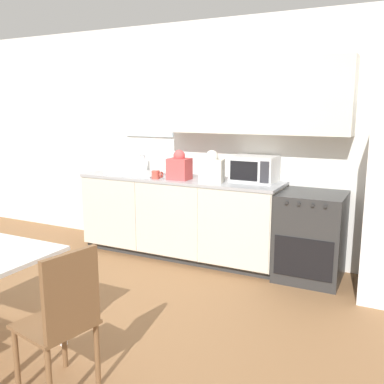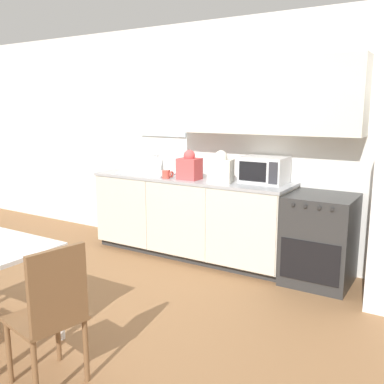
% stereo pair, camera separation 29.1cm
% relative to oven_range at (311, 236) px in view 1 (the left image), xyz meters
% --- Properties ---
extents(ground_plane, '(12.00, 12.00, 0.00)m').
position_rel_oven_range_xyz_m(ground_plane, '(-1.20, -1.74, -0.44)').
color(ground_plane, olive).
extents(wall_back, '(12.00, 0.38, 2.70)m').
position_rel_oven_range_xyz_m(wall_back, '(-1.11, 0.31, 1.01)').
color(wall_back, silver).
rests_on(wall_back, ground_plane).
extents(kitchen_counter, '(2.39, 0.65, 0.94)m').
position_rel_oven_range_xyz_m(kitchen_counter, '(-1.51, 0.01, 0.03)').
color(kitchen_counter, '#333333').
rests_on(kitchen_counter, ground_plane).
extents(oven_range, '(0.64, 0.66, 0.89)m').
position_rel_oven_range_xyz_m(oven_range, '(0.00, 0.00, 0.00)').
color(oven_range, '#2D2D2D').
rests_on(oven_range, ground_plane).
extents(kitchen_sink, '(0.66, 0.45, 0.22)m').
position_rel_oven_range_xyz_m(kitchen_sink, '(-2.10, 0.01, 0.51)').
color(kitchen_sink, '#B7BABC').
rests_on(kitchen_sink, kitchen_counter).
extents(microwave, '(0.47, 0.36, 0.28)m').
position_rel_oven_range_xyz_m(microwave, '(-0.65, 0.11, 0.63)').
color(microwave, silver).
rests_on(microwave, kitchen_counter).
extents(coffee_mug, '(0.13, 0.09, 0.10)m').
position_rel_oven_range_xyz_m(coffee_mug, '(-1.70, -0.20, 0.54)').
color(coffee_mug, '#BF4C3F').
rests_on(coffee_mug, kitchen_counter).
extents(grocery_bag_0, '(0.28, 0.25, 0.34)m').
position_rel_oven_range_xyz_m(grocery_bag_0, '(-1.05, -0.12, 0.64)').
color(grocery_bag_0, silver).
rests_on(grocery_bag_0, kitchen_counter).
extents(grocery_bag_1, '(0.24, 0.20, 0.33)m').
position_rel_oven_range_xyz_m(grocery_bag_1, '(-1.45, -0.12, 0.64)').
color(grocery_bag_1, '#D14C4C').
rests_on(grocery_bag_1, kitchen_counter).
extents(dining_chair_side, '(0.47, 0.47, 0.93)m').
position_rel_oven_range_xyz_m(dining_chair_side, '(-0.92, -2.53, 0.09)').
color(dining_chair_side, brown).
rests_on(dining_chair_side, ground_plane).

